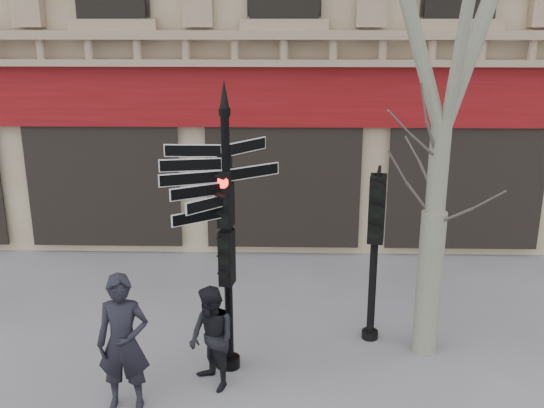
{
  "coord_description": "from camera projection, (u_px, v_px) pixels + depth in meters",
  "views": [
    {
      "loc": [
        0.07,
        -8.04,
        5.12
      ],
      "look_at": [
        -0.14,
        0.6,
        2.5
      ],
      "focal_mm": 40.0,
      "sensor_mm": 36.0,
      "label": 1
    }
  ],
  "objects": [
    {
      "name": "pedestrian_a",
      "position": [
        123.0,
        343.0,
        8.13
      ],
      "size": [
        0.73,
        0.49,
        1.95
      ],
      "primitive_type": "imported",
      "rotation": [
        0.0,
        0.0,
        0.04
      ],
      "color": "black",
      "rests_on": "ground"
    },
    {
      "name": "traffic_signal_main",
      "position": [
        227.0,
        235.0,
        8.84
      ],
      "size": [
        0.41,
        0.33,
        3.36
      ],
      "rotation": [
        0.0,
        0.0,
        -0.19
      ],
      "color": "black",
      "rests_on": "ground"
    },
    {
      "name": "traffic_signal_secondary",
      "position": [
        375.0,
        227.0,
        9.63
      ],
      "size": [
        0.53,
        0.42,
        2.84
      ],
      "rotation": [
        0.0,
        0.0,
        -0.19
      ],
      "color": "black",
      "rests_on": "ground"
    },
    {
      "name": "pedestrian_b",
      "position": [
        212.0,
        339.0,
        8.63
      ],
      "size": [
        0.93,
        0.96,
        1.55
      ],
      "primitive_type": "imported",
      "rotation": [
        0.0,
        0.0,
        -0.9
      ],
      "color": "black",
      "rests_on": "ground"
    },
    {
      "name": "ground",
      "position": [
        281.0,
        373.0,
        9.17
      ],
      "size": [
        80.0,
        80.0,
        0.0
      ],
      "primitive_type": "plane",
      "color": "slate",
      "rests_on": "ground"
    },
    {
      "name": "fingerpost",
      "position": [
        226.0,
        183.0,
        8.5
      ],
      "size": [
        2.43,
        2.43,
        4.38
      ],
      "rotation": [
        0.0,
        0.0,
        0.43
      ],
      "color": "black",
      "rests_on": "ground"
    }
  ]
}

